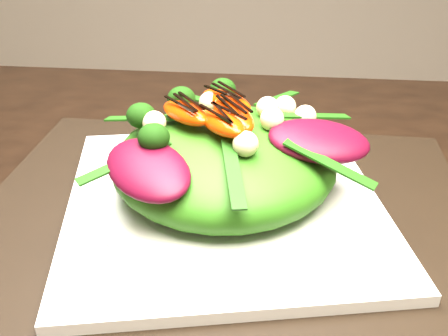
# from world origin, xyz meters

# --- Properties ---
(placemat) EXTENTS (0.47, 0.36, 0.00)m
(placemat) POSITION_xyz_m (-0.27, 0.08, 0.75)
(placemat) COLOR black
(placemat) RESTS_ON dining_table
(plate_base) EXTENTS (0.34, 0.34, 0.01)m
(plate_base) POSITION_xyz_m (-0.27, 0.08, 0.76)
(plate_base) COLOR silver
(plate_base) RESTS_ON placemat
(salad_bowl) EXTENTS (0.27, 0.27, 0.02)m
(salad_bowl) POSITION_xyz_m (-0.27, 0.08, 0.77)
(salad_bowl) COLOR silver
(salad_bowl) RESTS_ON plate_base
(lettuce_mound) EXTENTS (0.23, 0.23, 0.07)m
(lettuce_mound) POSITION_xyz_m (-0.27, 0.08, 0.80)
(lettuce_mound) COLOR #2F6913
(lettuce_mound) RESTS_ON salad_bowl
(radicchio_leaf) EXTENTS (0.09, 0.06, 0.02)m
(radicchio_leaf) POSITION_xyz_m (-0.19, 0.07, 0.83)
(radicchio_leaf) COLOR #420718
(radicchio_leaf) RESTS_ON lettuce_mound
(orange_segment) EXTENTS (0.07, 0.04, 0.02)m
(orange_segment) POSITION_xyz_m (-0.28, 0.08, 0.85)
(orange_segment) COLOR #FC2F04
(orange_segment) RESTS_ON lettuce_mound
(broccoli_floret) EXTENTS (0.04, 0.04, 0.04)m
(broccoli_floret) POSITION_xyz_m (-0.33, 0.12, 0.85)
(broccoli_floret) COLOR #173109
(broccoli_floret) RESTS_ON lettuce_mound
(macadamia_nut) EXTENTS (0.03, 0.03, 0.02)m
(macadamia_nut) POSITION_xyz_m (-0.23, 0.02, 0.84)
(macadamia_nut) COLOR #CAB98E
(macadamia_nut) RESTS_ON lettuce_mound
(balsamic_drizzle) EXTENTS (0.05, 0.01, 0.00)m
(balsamic_drizzle) POSITION_xyz_m (-0.28, 0.08, 0.86)
(balsamic_drizzle) COLOR black
(balsamic_drizzle) RESTS_ON orange_segment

